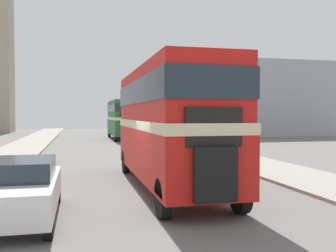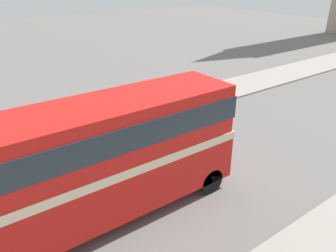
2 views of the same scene
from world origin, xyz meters
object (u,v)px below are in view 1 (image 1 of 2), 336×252
(bus_distant, at_px, (122,116))
(double_decker_bus, at_px, (168,118))
(bicycle_on_pavement, at_px, (198,142))
(pedestrian_walking, at_px, (224,139))
(car_parked_near, at_px, (22,189))

(bus_distant, bearing_deg, double_decker_bus, -92.99)
(bicycle_on_pavement, bearing_deg, bus_distant, 111.58)
(pedestrian_walking, xyz_separation_m, bicycle_on_pavement, (-0.12, 5.28, -0.59))
(double_decker_bus, bearing_deg, car_parked_near, -145.54)
(double_decker_bus, relative_size, bus_distant, 0.99)
(bus_distant, xyz_separation_m, bicycle_on_pavement, (4.82, -12.18, -2.01))
(pedestrian_walking, bearing_deg, bus_distant, 105.80)
(pedestrian_walking, distance_m, bicycle_on_pavement, 5.32)
(bus_distant, distance_m, pedestrian_walking, 18.20)
(double_decker_bus, bearing_deg, pedestrian_walking, 58.14)
(bicycle_on_pavement, bearing_deg, car_parked_near, -120.19)
(car_parked_near, height_order, bicycle_on_pavement, car_parked_near)
(double_decker_bus, bearing_deg, bicycle_on_pavement, 68.08)
(bus_distant, relative_size, bicycle_on_pavement, 5.66)
(double_decker_bus, xyz_separation_m, bus_distant, (1.45, 27.74, -0.08))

